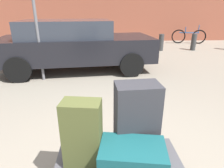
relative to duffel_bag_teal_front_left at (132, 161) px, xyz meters
The scene contains 8 objects.
duffel_bag_teal_front_left is the anchor object (origin of this frame).
suitcase_olive_center 0.48m from the duffel_bag_teal_front_left, 159.33° to the left, with size 0.33×0.20×0.63m, color #4C5128.
suitcase_charcoal_front_right 0.39m from the duffel_bag_teal_front_left, 75.60° to the left, with size 0.41×0.27×0.72m, color #2D2D33.
parked_car 4.46m from the duffel_bag_teal_front_left, 103.12° to the left, with size 4.46×2.25×1.42m.
bicycle_leaning 9.94m from the duffel_bag_teal_front_left, 63.62° to the left, with size 1.73×0.44×0.96m.
bollard_kerb_near 7.46m from the duffel_bag_teal_front_left, 71.41° to the left, with size 0.22×0.22×0.71m, color #383838.
bollard_kerb_mid 8.04m from the duffel_bag_teal_front_left, 61.53° to the left, with size 0.22×0.22×0.71m, color #383838.
no_parking_sign 4.04m from the duffel_bag_teal_front_left, 116.51° to the left, with size 0.49×0.13×2.55m.
Camera 1 is at (-0.14, -1.33, 1.67)m, focal length 30.74 mm.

